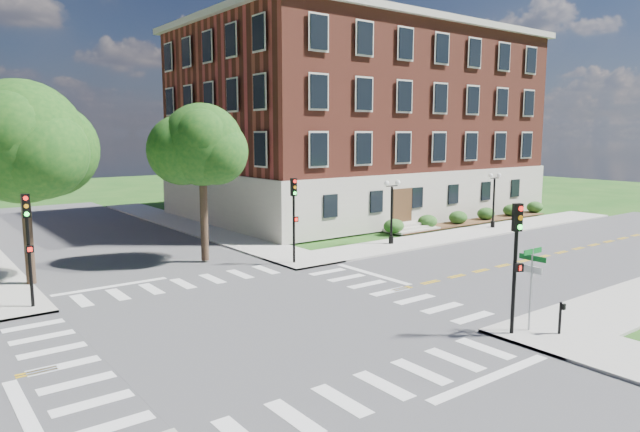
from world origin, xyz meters
TOP-DOWN VIEW (x-y plane):
  - ground at (0.00, 0.00)m, footprint 160.00×160.00m
  - road_ew at (0.00, 0.00)m, footprint 90.00×12.00m
  - road_ns at (0.00, 0.00)m, footprint 12.00×90.00m
  - sidewalk_ne at (15.38, 15.38)m, footprint 34.00×34.00m
  - crosswalk_east at (7.20, 0.00)m, footprint 2.20×10.20m
  - stop_bar_east at (8.80, 3.00)m, footprint 0.40×5.50m
  - main_building at (24.00, 21.99)m, footprint 30.60×22.40m
  - shrub_row at (27.00, 10.80)m, footprint 18.00×2.00m
  - tree_c at (-6.05, 11.33)m, footprint 5.85×5.85m
  - tree_d at (3.03, 10.97)m, footprint 4.65×4.65m
  - traffic_signal_se at (6.62, -7.02)m, footprint 0.38×0.46m
  - traffic_signal_ne at (6.81, 7.38)m, footprint 0.35×0.39m
  - traffic_signal_nw at (-6.76, 7.18)m, footprint 0.33×0.37m
  - twin_lamp_west at (15.12, 8.12)m, footprint 1.36×0.36m
  - twin_lamp_east at (26.13, 8.15)m, footprint 1.36×0.36m
  - street_sign_pole at (7.42, -7.19)m, footprint 1.10×1.10m
  - push_button_post at (7.96, -8.11)m, footprint 0.14×0.21m

SIDE VIEW (x-z plane):
  - ground at x=0.00m, z-range 0.00..0.00m
  - crosswalk_east at x=7.20m, z-range -0.01..0.01m
  - stop_bar_east at x=8.80m, z-range 0.00..0.00m
  - shrub_row at x=27.00m, z-range -0.65..0.65m
  - road_ew at x=0.00m, z-range 0.00..0.01m
  - road_ns at x=0.00m, z-range 0.00..0.01m
  - sidewalk_ne at x=15.38m, z-range 0.00..0.12m
  - push_button_post at x=7.96m, z-range 0.20..1.40m
  - street_sign_pole at x=7.42m, z-range 0.76..3.86m
  - twin_lamp_west at x=15.12m, z-range 0.41..4.64m
  - twin_lamp_east at x=26.13m, z-range 0.41..4.64m
  - traffic_signal_se at x=6.62m, z-range 0.79..5.59m
  - traffic_signal_ne at x=6.81m, z-range 0.79..5.59m
  - traffic_signal_nw at x=-6.76m, z-range 0.79..5.59m
  - tree_d at x=3.03m, z-range 2.24..11.21m
  - tree_c at x=-6.05m, z-range 2.08..11.89m
  - main_building at x=24.00m, z-range 0.09..16.59m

